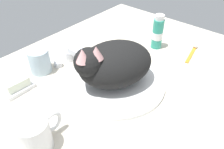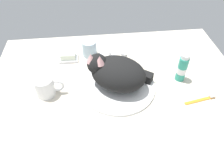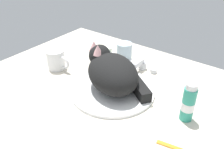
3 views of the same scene
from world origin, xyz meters
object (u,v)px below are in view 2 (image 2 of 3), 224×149
Objects in this scene: toothbrush at (202,99)px; toothpaste_bottle at (182,68)px; rinse_cup at (89,48)px; soap_bar at (68,55)px; cat at (116,72)px; coffee_mug at (45,87)px; faucet at (113,54)px.

toothpaste_bottle is at bearing 110.65° from toothbrush.
rinse_cup is 1.17× the size of soap_bar.
cat reaches higher than rinse_cup.
soap_bar is (7.91, 21.77, -1.59)cm from coffee_mug.
toothpaste_bottle is (49.08, -18.95, 3.63)cm from soap_bar.
soap_bar is at bearing 177.50° from faucet.
coffee_mug is 1.44× the size of rinse_cup.
toothpaste_bottle is 14.97cm from toothbrush.
faucet is 1.73× the size of rinse_cup.
coffee_mug is (-28.62, -1.35, -3.77)cm from cat.
soap_bar is at bearing 158.88° from toothpaste_bottle.
toothbrush is at bearing -43.63° from faucet.
soap_bar is at bearing -167.09° from rinse_cup.
faucet is at bearing -2.50° from soap_bar.
cat is at bearing 2.71° from coffee_mug.
cat is 28.46cm from toothpaste_bottle.
toothpaste_bottle is (38.61, -21.35, 2.17)cm from rinse_cup.
toothbrush is at bearing -19.08° from cat.
toothbrush is (32.50, -30.98, -1.68)cm from faucet.
rinse_cup reaches higher than toothbrush.
rinse_cup is at bearing 163.13° from faucet.
coffee_mug is (-29.38, -20.83, 1.95)cm from faucet.
soap_bar is 0.52× the size of toothpaste_bottle.
toothbrush is at bearing -9.31° from coffee_mug.
soap_bar is at bearing 149.40° from toothbrush.
rinse_cup is 0.61× the size of toothpaste_bottle.
coffee_mug is at bearing -144.66° from faucet.
toothpaste_bottle is 1.01× the size of toothbrush.
toothpaste_bottle is (56.99, 2.81, 2.04)cm from coffee_mug.
rinse_cup is (-11.00, 3.34, 1.82)cm from faucet.
coffee_mug is 1.68× the size of soap_bar.
cat is 29.57cm from soap_bar.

